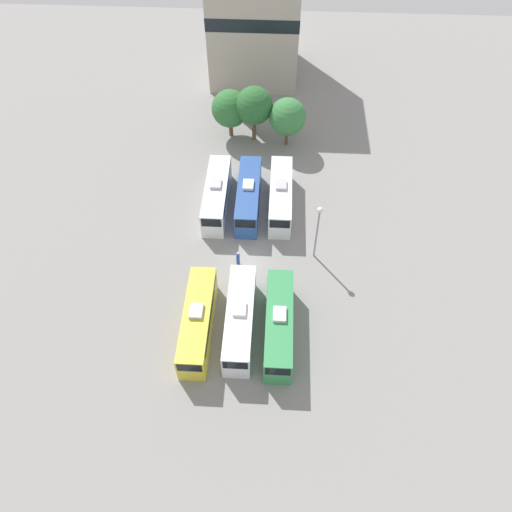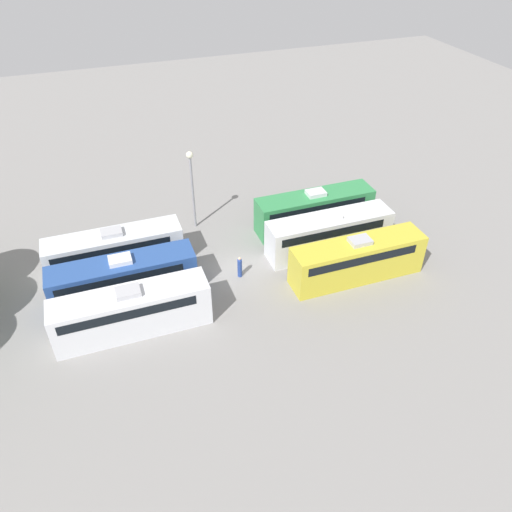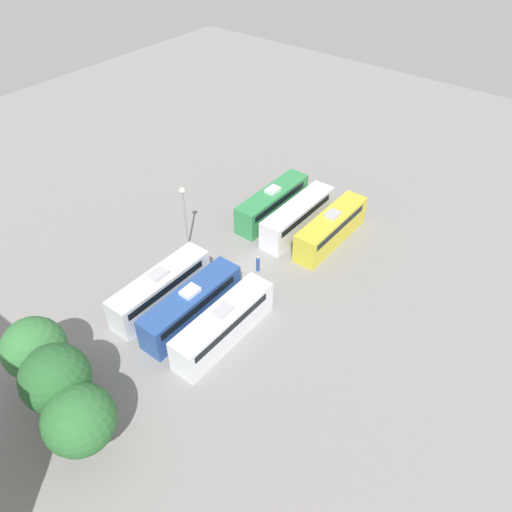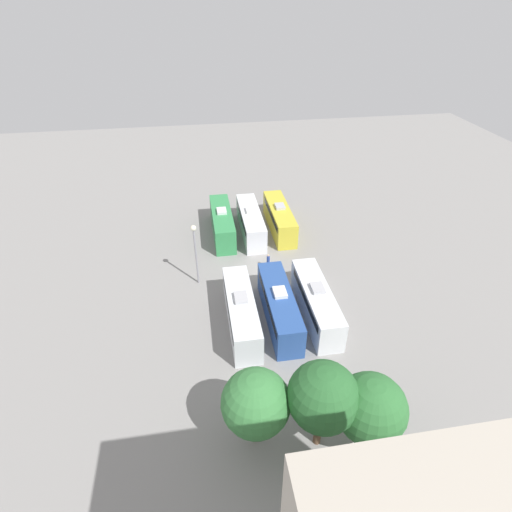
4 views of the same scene
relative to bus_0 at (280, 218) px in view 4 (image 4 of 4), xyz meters
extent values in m
plane|color=gray|center=(3.78, 8.81, -1.79)|extent=(119.00, 119.00, 0.00)
cube|color=gold|center=(0.00, -0.03, -0.16)|extent=(2.50, 10.52, 3.26)
cube|color=black|center=(0.00, 0.23, 0.76)|extent=(2.54, 8.94, 0.72)
cube|color=black|center=(0.00, -5.28, 0.75)|extent=(2.20, 0.08, 1.14)
cube|color=#B2B2B7|center=(0.00, -0.03, 1.64)|extent=(1.20, 1.60, 0.35)
cube|color=silver|center=(3.93, 0.42, -0.16)|extent=(2.50, 10.52, 3.26)
cube|color=black|center=(3.93, 0.69, 0.76)|extent=(2.54, 8.94, 0.72)
cube|color=black|center=(3.93, -4.82, 0.75)|extent=(2.20, 0.08, 1.14)
cube|color=white|center=(3.93, 0.42, 1.64)|extent=(1.20, 1.60, 0.35)
cube|color=#338C4C|center=(7.62, 0.03, -0.16)|extent=(2.50, 10.52, 3.26)
cube|color=black|center=(7.62, 0.29, 0.76)|extent=(2.54, 8.94, 0.72)
cube|color=black|center=(7.62, -5.22, 0.75)|extent=(2.20, 0.08, 1.14)
cube|color=silver|center=(7.62, 0.03, 1.64)|extent=(1.20, 1.60, 0.35)
cube|color=silver|center=(-0.01, 17.15, -0.16)|extent=(2.50, 10.52, 3.26)
cube|color=black|center=(-0.01, 17.41, 0.76)|extent=(2.54, 8.94, 0.72)
cube|color=black|center=(-0.01, 11.90, 0.75)|extent=(2.20, 0.08, 1.14)
cube|color=#B2B2B7|center=(-0.01, 17.15, 1.64)|extent=(1.20, 1.60, 0.35)
cube|color=#284C93|center=(3.67, 17.19, -0.16)|extent=(2.50, 10.52, 3.26)
cube|color=black|center=(3.67, 17.46, 0.76)|extent=(2.54, 8.94, 0.72)
cube|color=black|center=(3.67, 11.94, 0.75)|extent=(2.20, 0.08, 1.14)
cube|color=white|center=(3.67, 17.19, 1.64)|extent=(1.20, 1.60, 0.35)
cube|color=silver|center=(7.39, 17.37, -0.16)|extent=(2.50, 10.52, 3.26)
cube|color=black|center=(7.39, 17.63, 0.76)|extent=(2.54, 8.94, 0.72)
cube|color=black|center=(7.39, 12.12, 0.75)|extent=(2.20, 0.08, 1.14)
cube|color=#B2B2B7|center=(7.39, 17.37, 1.64)|extent=(1.20, 1.60, 0.35)
cylinder|color=navy|center=(3.10, 8.47, -1.00)|extent=(0.36, 0.36, 1.58)
sphere|color=tan|center=(3.10, 8.47, -0.08)|extent=(0.24, 0.24, 0.24)
cylinder|color=gray|center=(11.22, 10.01, 1.62)|extent=(0.20, 0.20, 6.81)
sphere|color=#EAE5C6|center=(11.22, 10.01, 5.20)|extent=(0.60, 0.60, 0.60)
cylinder|color=brown|center=(0.44, 30.79, -0.56)|extent=(0.54, 0.54, 2.45)
sphere|color=#2D6B33|center=(0.44, 30.79, 2.35)|extent=(4.84, 4.84, 4.84)
cylinder|color=brown|center=(3.60, 30.11, -0.05)|extent=(0.54, 0.54, 3.47)
sphere|color=#28602D|center=(3.60, 30.11, 3.37)|extent=(4.81, 4.81, 4.81)
cylinder|color=brown|center=(7.90, 29.23, -0.49)|extent=(0.41, 0.41, 2.59)
sphere|color=#387A3D|center=(7.90, 29.23, 2.46)|extent=(4.75, 4.75, 4.75)
camera|label=1|loc=(6.80, -24.82, 39.93)|focal=35.00mm
camera|label=2|loc=(-26.03, 17.54, 23.17)|focal=35.00mm
camera|label=3|loc=(-19.65, 37.74, 31.45)|focal=35.00mm
camera|label=4|loc=(10.53, 45.49, 25.59)|focal=28.00mm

